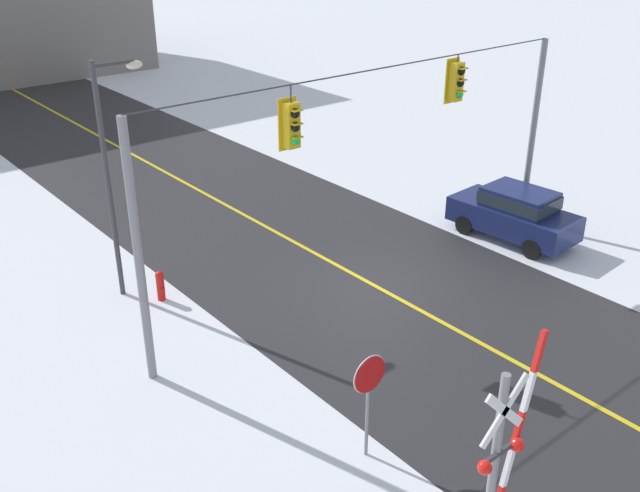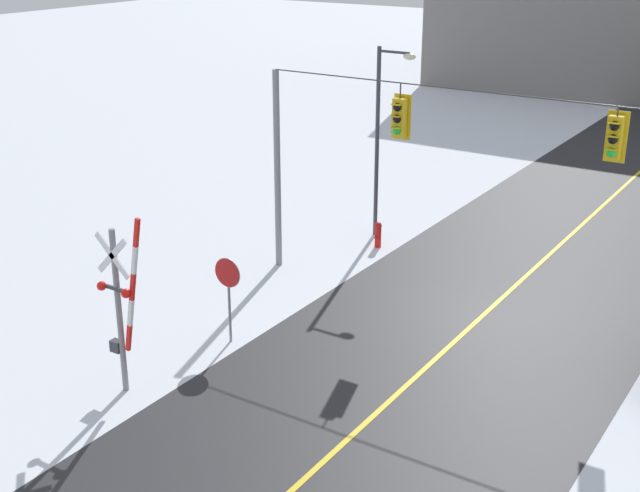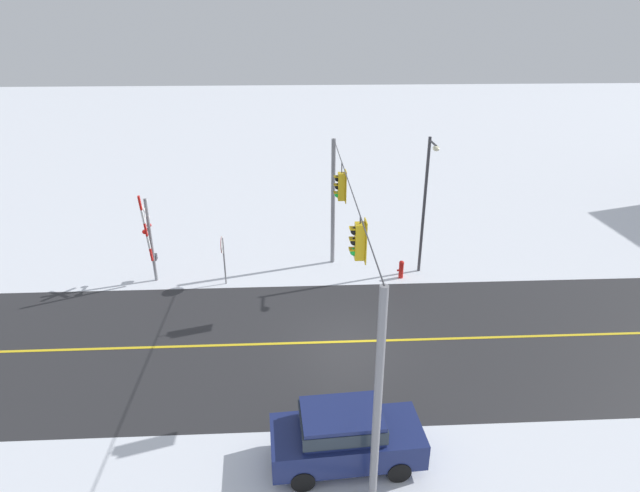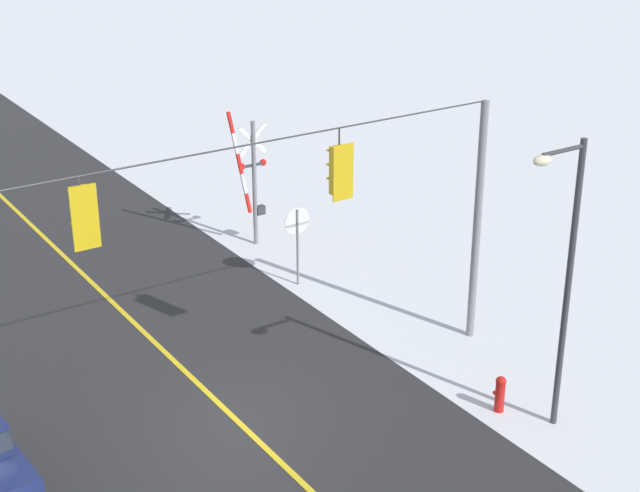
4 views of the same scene
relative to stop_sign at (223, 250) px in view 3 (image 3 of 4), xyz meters
name	(u,v)px [view 3 (image 3 of 4)]	position (x,y,z in m)	size (l,w,h in m)	color
ground_plane	(346,342)	(4.93, 5.09, -1.71)	(160.00, 160.00, 0.00)	silver
road_asphalt	(501,337)	(4.93, 11.09, -1.71)	(9.00, 80.00, 0.01)	#28282B
lane_centre_line	(501,337)	(4.93, 11.09, -1.70)	(0.14, 72.00, 0.01)	gold
signal_span	(348,244)	(4.96, 5.08, 2.34)	(14.20, 0.47, 6.22)	gray
stop_sign	(223,250)	(0.00, 0.00, 0.00)	(0.80, 0.09, 2.35)	gray
railroad_crossing	(149,236)	(-0.44, -3.29, 0.54)	(1.36, 0.31, 4.41)	gray
parked_car_navy	(345,434)	(10.63, 4.50, -0.76)	(2.03, 4.29, 1.74)	navy
streetlamp_near	(426,195)	(-0.65, 9.20, 2.20)	(1.39, 0.28, 6.50)	#38383D
fire_hydrant	(401,269)	(-0.18, 8.18, -1.25)	(0.24, 0.31, 0.88)	red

